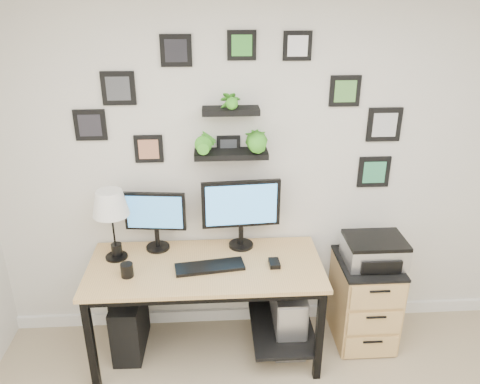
{
  "coord_description": "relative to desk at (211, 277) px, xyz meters",
  "views": [
    {
      "loc": [
        -0.42,
        -1.11,
        2.48
      ],
      "look_at": [
        -0.24,
        1.83,
        1.2
      ],
      "focal_mm": 35.0,
      "sensor_mm": 36.0,
      "label": 1
    }
  ],
  "objects": [
    {
      "name": "desk",
      "position": [
        0.0,
        0.0,
        0.0
      ],
      "size": [
        1.6,
        0.7,
        0.75
      ],
      "color": "tan",
      "rests_on": "ground"
    },
    {
      "name": "room",
      "position": [
        0.46,
        0.32,
        -0.58
      ],
      "size": [
        4.0,
        4.0,
        4.0
      ],
      "color": "tan",
      "rests_on": "ground"
    },
    {
      "name": "printer",
      "position": [
        1.17,
        0.06,
        0.14
      ],
      "size": [
        0.42,
        0.34,
        0.19
      ],
      "color": "silver",
      "rests_on": "file_cabinet"
    },
    {
      "name": "monitor_right",
      "position": [
        0.22,
        0.2,
        0.43
      ],
      "size": [
        0.56,
        0.19,
        0.52
      ],
      "color": "black",
      "rests_on": "desk"
    },
    {
      "name": "keyboard",
      "position": [
        -0.01,
        -0.08,
        0.14
      ],
      "size": [
        0.48,
        0.21,
        0.02
      ],
      "primitive_type": "cube",
      "rotation": [
        0.0,
        0.0,
        0.14
      ],
      "color": "black",
      "rests_on": "desk"
    },
    {
      "name": "pen_cup",
      "position": [
        -0.66,
        0.12,
        0.17
      ],
      "size": [
        0.07,
        0.07,
        0.1
      ],
      "primitive_type": "cylinder",
      "color": "black",
      "rests_on": "desk"
    },
    {
      "name": "table_lamp",
      "position": [
        -0.66,
        0.1,
        0.53
      ],
      "size": [
        0.25,
        0.25,
        0.51
      ],
      "color": "black",
      "rests_on": "desk"
    },
    {
      "name": "wall_decor",
      "position": [
        0.21,
        0.26,
        1.04
      ],
      "size": [
        2.23,
        0.18,
        1.1
      ],
      "color": "black",
      "rests_on": "ground"
    },
    {
      "name": "pc_tower_black",
      "position": [
        -0.61,
        0.04,
        -0.4
      ],
      "size": [
        0.21,
        0.46,
        0.45
      ],
      "primitive_type": "cube",
      "rotation": [
        0.0,
        0.0,
        -0.03
      ],
      "color": "black",
      "rests_on": "ground"
    },
    {
      "name": "mouse",
      "position": [
        0.43,
        -0.07,
        0.14
      ],
      "size": [
        0.07,
        0.11,
        0.03
      ],
      "primitive_type": "cube",
      "rotation": [
        0.0,
        0.0,
        0.03
      ],
      "color": "black",
      "rests_on": "desk"
    },
    {
      "name": "mug",
      "position": [
        -0.54,
        -0.14,
        0.17
      ],
      "size": [
        0.08,
        0.08,
        0.09
      ],
      "primitive_type": "cylinder",
      "color": "black",
      "rests_on": "desk"
    },
    {
      "name": "pc_tower_grey",
      "position": [
        0.56,
        0.05,
        -0.38
      ],
      "size": [
        0.22,
        0.5,
        0.49
      ],
      "color": "gray",
      "rests_on": "ground"
    },
    {
      "name": "file_cabinet",
      "position": [
        1.14,
        0.06,
        -0.29
      ],
      "size": [
        0.43,
        0.53,
        0.67
      ],
      "color": "tan",
      "rests_on": "ground"
    },
    {
      "name": "monitor_left",
      "position": [
        -0.38,
        0.2,
        0.38
      ],
      "size": [
        0.43,
        0.19,
        0.44
      ],
      "color": "black",
      "rests_on": "desk"
    }
  ]
}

